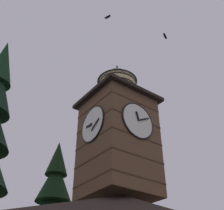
# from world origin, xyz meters

# --- Properties ---
(clock_tower) EXTENTS (4.73, 4.73, 10.53)m
(clock_tower) POSITION_xyz_m (0.74, -1.74, 11.50)
(clock_tower) COLOR brown
(clock_tower) RESTS_ON building_main
(flying_bird_high) EXTENTS (0.66, 0.43, 0.13)m
(flying_bird_high) POSITION_xyz_m (-2.15, 1.08, 20.22)
(flying_bird_high) COLOR black
(flying_bird_low) EXTENTS (0.30, 0.51, 0.13)m
(flying_bird_low) POSITION_xyz_m (3.18, 0.33, 19.46)
(flying_bird_low) COLOR black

